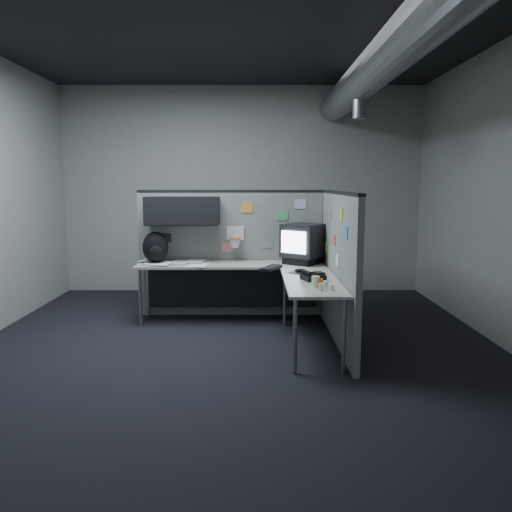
{
  "coord_description": "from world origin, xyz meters",
  "views": [
    {
      "loc": [
        0.2,
        -5.1,
        1.71
      ],
      "look_at": [
        0.21,
        0.35,
        0.92
      ],
      "focal_mm": 35.0,
      "sensor_mm": 36.0,
      "label": 1
    }
  ],
  "objects_px": {
    "phone": "(313,276)",
    "backpack": "(156,248)",
    "desk": "(250,277)",
    "monitor": "(303,243)",
    "keyboard": "(271,268)"
  },
  "relations": [
    {
      "from": "backpack",
      "to": "phone",
      "type": "bearing_deg",
      "value": -25.64
    },
    {
      "from": "monitor",
      "to": "backpack",
      "type": "distance_m",
      "value": 1.83
    },
    {
      "from": "keyboard",
      "to": "phone",
      "type": "relative_size",
      "value": 1.52
    },
    {
      "from": "keyboard",
      "to": "phone",
      "type": "bearing_deg",
      "value": -78.29
    },
    {
      "from": "keyboard",
      "to": "desk",
      "type": "bearing_deg",
      "value": 128.34
    },
    {
      "from": "monitor",
      "to": "phone",
      "type": "bearing_deg",
      "value": -99.03
    },
    {
      "from": "monitor",
      "to": "backpack",
      "type": "xyz_separation_m",
      "value": [
        -1.83,
        0.03,
        -0.06
      ]
    },
    {
      "from": "desk",
      "to": "backpack",
      "type": "distance_m",
      "value": 1.26
    },
    {
      "from": "desk",
      "to": "monitor",
      "type": "xyz_separation_m",
      "value": [
        0.65,
        0.29,
        0.37
      ]
    },
    {
      "from": "backpack",
      "to": "keyboard",
      "type": "bearing_deg",
      "value": -12.54
    },
    {
      "from": "desk",
      "to": "monitor",
      "type": "relative_size",
      "value": 3.86
    },
    {
      "from": "desk",
      "to": "monitor",
      "type": "distance_m",
      "value": 0.8
    },
    {
      "from": "monitor",
      "to": "phone",
      "type": "xyz_separation_m",
      "value": [
        -0.0,
        -1.07,
        -0.21
      ]
    },
    {
      "from": "monitor",
      "to": "keyboard",
      "type": "distance_m",
      "value": 0.64
    },
    {
      "from": "phone",
      "to": "backpack",
      "type": "relative_size",
      "value": 0.71
    }
  ]
}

